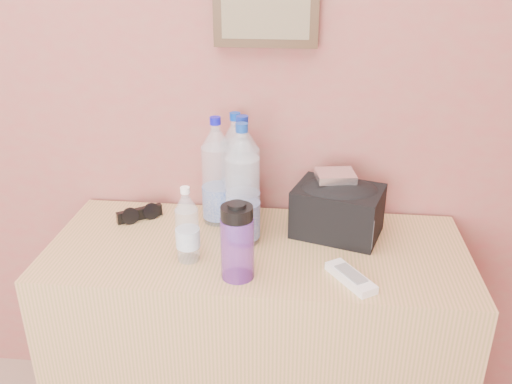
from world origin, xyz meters
TOP-DOWN VIEW (x-y plane):
  - picture_frame at (0.43, 1.98)m, footprint 0.30×0.03m
  - dresser at (0.43, 1.73)m, footprint 1.20×0.50m
  - pet_large_a at (0.30, 1.88)m, footprint 0.09×0.09m
  - pet_large_b at (0.35, 1.92)m, footprint 0.09×0.09m
  - pet_large_c at (0.38, 1.82)m, footprint 0.10×0.10m
  - pet_large_d at (0.39, 1.76)m, footprint 0.10×0.10m
  - pet_small at (0.26, 1.64)m, footprint 0.06×0.06m
  - nalgene_bottle at (0.40, 1.57)m, footprint 0.09×0.09m
  - sunglasses at (0.05, 1.86)m, footprint 0.15×0.13m
  - ac_remote at (0.69, 1.58)m, footprint 0.13×0.16m
  - toiletry_bag at (0.67, 1.83)m, footprint 0.29×0.24m
  - foil_packet at (0.65, 1.85)m, footprint 0.12×0.11m

SIDE VIEW (x-z plane):
  - dresser at x=0.43m, z-range 0.00..0.75m
  - ac_remote at x=0.69m, z-range 0.75..0.77m
  - sunglasses at x=0.05m, z-range 0.75..0.79m
  - toiletry_bag at x=0.67m, z-range 0.75..0.92m
  - pet_small at x=0.26m, z-range 0.74..0.96m
  - nalgene_bottle at x=0.40m, z-range 0.75..0.96m
  - pet_large_a at x=0.30m, z-range 0.73..1.07m
  - pet_large_b at x=0.35m, z-range 0.73..1.07m
  - pet_large_d at x=0.39m, z-range 0.73..1.09m
  - pet_large_c at x=0.38m, z-range 0.73..1.09m
  - foil_packet at x=0.65m, z-range 0.92..0.94m
  - picture_frame at x=0.43m, z-range 1.27..1.52m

